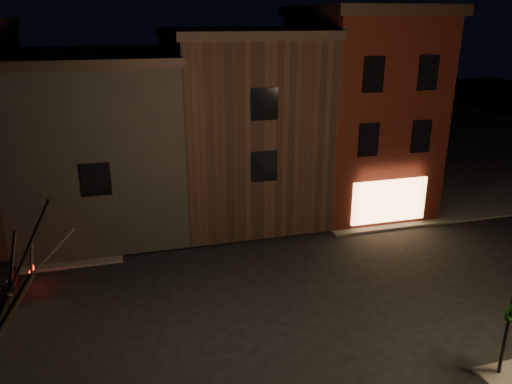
{
  "coord_description": "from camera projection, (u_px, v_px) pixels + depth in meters",
  "views": [
    {
      "loc": [
        -4.54,
        -15.22,
        10.05
      ],
      "look_at": [
        0.61,
        3.61,
        3.2
      ],
      "focal_mm": 35.0,
      "sensor_mm": 36.0,
      "label": 1
    }
  ],
  "objects": [
    {
      "name": "row_building_a",
      "position": [
        238.0,
        121.0,
        26.65
      ],
      "size": [
        7.3,
        10.3,
        9.4
      ],
      "color": "black",
      "rests_on": "ground"
    },
    {
      "name": "ground",
      "position": [
        266.0,
        307.0,
        18.32
      ],
      "size": [
        120.0,
        120.0,
        0.0
      ],
      "primitive_type": "plane",
      "color": "black",
      "rests_on": "ground"
    },
    {
      "name": "row_building_b",
      "position": [
        98.0,
        138.0,
        25.01
      ],
      "size": [
        7.8,
        10.3,
        8.4
      ],
      "color": "black",
      "rests_on": "ground"
    },
    {
      "name": "corner_building",
      "position": [
        358.0,
        108.0,
        27.14
      ],
      "size": [
        6.5,
        8.5,
        10.5
      ],
      "color": "#3D0F0A",
      "rests_on": "ground"
    },
    {
      "name": "sidewalk_far_right",
      "position": [
        428.0,
        144.0,
        41.48
      ],
      "size": [
        30.0,
        30.0,
        0.12
      ],
      "primitive_type": "cube",
      "color": "#2D2B28",
      "rests_on": "ground"
    }
  ]
}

